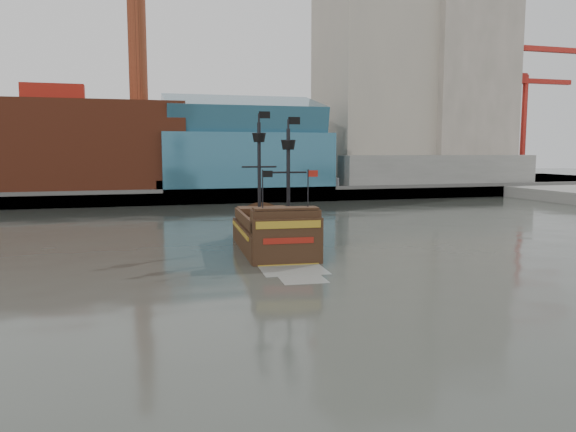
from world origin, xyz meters
name	(u,v)px	position (x,y,z in m)	size (l,w,h in m)	color
ground	(318,301)	(0.00, 0.00, 0.00)	(400.00, 400.00, 0.00)	#2C2F2A
promenade_far	(178,187)	(0.00, 92.00, 1.00)	(220.00, 60.00, 2.00)	slate
seawall	(194,197)	(0.00, 62.50, 1.30)	(220.00, 1.00, 2.60)	#4C4C49
skyline	(204,72)	(5.21, 84.56, 24.55)	(149.00, 45.00, 62.00)	brown
crane_a	(520,107)	(78.63, 82.00, 19.11)	(22.50, 4.00, 32.25)	slate
crane_b	(524,124)	(88.23, 92.00, 15.57)	(19.10, 4.00, 26.25)	slate
pirate_ship	(273,237)	(1.79, 17.45, 1.22)	(6.84, 18.30, 13.42)	black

